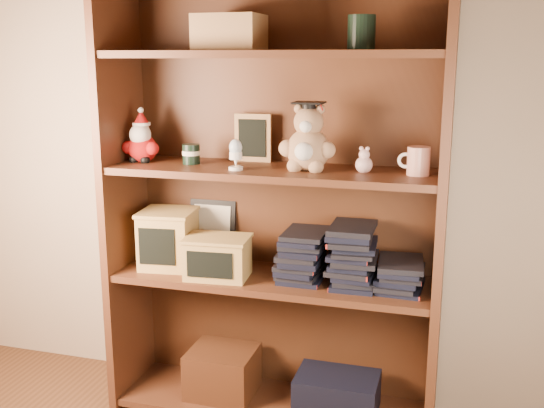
# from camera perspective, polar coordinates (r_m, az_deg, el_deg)

# --- Properties ---
(bookcase) EXTENTS (1.20, 0.35, 1.60)m
(bookcase) POSITION_cam_1_polar(r_m,az_deg,el_deg) (2.31, 0.29, -0.72)
(bookcase) COLOR #502916
(bookcase) RESTS_ON ground
(shelf_lower) EXTENTS (1.14, 0.33, 0.02)m
(shelf_lower) POSITION_cam_1_polar(r_m,az_deg,el_deg) (2.33, 0.00, -6.77)
(shelf_lower) COLOR #502916
(shelf_lower) RESTS_ON ground
(shelf_upper) EXTENTS (1.14, 0.33, 0.02)m
(shelf_upper) POSITION_cam_1_polar(r_m,az_deg,el_deg) (2.23, 0.00, 2.94)
(shelf_upper) COLOR #502916
(shelf_upper) RESTS_ON ground
(santa_plush) EXTENTS (0.15, 0.11, 0.21)m
(santa_plush) POSITION_cam_1_polar(r_m,az_deg,el_deg) (2.40, -11.62, 5.51)
(santa_plush) COLOR #A50F0F
(santa_plush) RESTS_ON shelf_upper
(teachers_tin) EXTENTS (0.06, 0.06, 0.07)m
(teachers_tin) POSITION_cam_1_polar(r_m,az_deg,el_deg) (2.33, -7.26, 4.48)
(teachers_tin) COLOR black
(teachers_tin) RESTS_ON shelf_upper
(chalkboard_plaque) EXTENTS (0.14, 0.07, 0.18)m
(chalkboard_plaque) POSITION_cam_1_polar(r_m,az_deg,el_deg) (2.36, -1.71, 5.88)
(chalkboard_plaque) COLOR #9E7547
(chalkboard_plaque) RESTS_ON shelf_upper
(egg_cup) EXTENTS (0.05, 0.05, 0.11)m
(egg_cup) POSITION_cam_1_polar(r_m,az_deg,el_deg) (2.18, -3.28, 4.54)
(egg_cup) COLOR white
(egg_cup) RESTS_ON shelf_upper
(grad_teddy_bear) EXTENTS (0.20, 0.17, 0.24)m
(grad_teddy_bear) POSITION_cam_1_polar(r_m,az_deg,el_deg) (2.18, 3.24, 5.42)
(grad_teddy_bear) COLOR tan
(grad_teddy_bear) RESTS_ON shelf_upper
(pink_figurine) EXTENTS (0.06, 0.06, 0.09)m
(pink_figurine) POSITION_cam_1_polar(r_m,az_deg,el_deg) (2.16, 8.25, 3.72)
(pink_figurine) COLOR beige
(pink_figurine) RESTS_ON shelf_upper
(teacher_mug) EXTENTS (0.11, 0.07, 0.09)m
(teacher_mug) POSITION_cam_1_polar(r_m,az_deg,el_deg) (2.14, 12.94, 3.78)
(teacher_mug) COLOR silver
(teacher_mug) RESTS_ON shelf_upper
(certificate_frame) EXTENTS (0.19, 0.05, 0.23)m
(certificate_frame) POSITION_cam_1_polar(r_m,az_deg,el_deg) (2.51, -5.36, -2.30)
(certificate_frame) COLOR black
(certificate_frame) RESTS_ON shelf_lower
(treats_box) EXTENTS (0.22, 0.22, 0.22)m
(treats_box) POSITION_cam_1_polar(r_m,az_deg,el_deg) (2.44, -9.29, -3.05)
(treats_box) COLOR tan
(treats_box) RESTS_ON shelf_lower
(pencils_box) EXTENTS (0.24, 0.18, 0.15)m
(pencils_box) POSITION_cam_1_polar(r_m,az_deg,el_deg) (2.30, -4.91, -4.74)
(pencils_box) COLOR tan
(pencils_box) RESTS_ON shelf_lower
(book_stack_left) EXTENTS (0.14, 0.20, 0.16)m
(book_stack_left) POSITION_cam_1_polar(r_m,az_deg,el_deg) (2.28, 2.79, -4.85)
(book_stack_left) COLOR black
(book_stack_left) RESTS_ON shelf_lower
(book_stack_mid) EXTENTS (0.14, 0.20, 0.19)m
(book_stack_mid) POSITION_cam_1_polar(r_m,az_deg,el_deg) (2.24, 7.26, -4.82)
(book_stack_mid) COLOR black
(book_stack_mid) RESTS_ON shelf_lower
(book_stack_right) EXTENTS (0.14, 0.20, 0.10)m
(book_stack_right) POSITION_cam_1_polar(r_m,az_deg,el_deg) (2.24, 11.35, -6.29)
(book_stack_right) COLOR black
(book_stack_right) RESTS_ON shelf_lower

